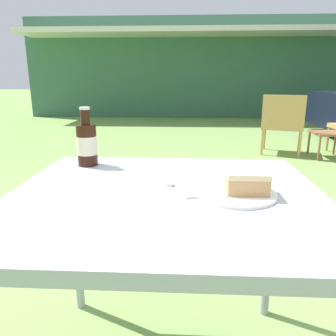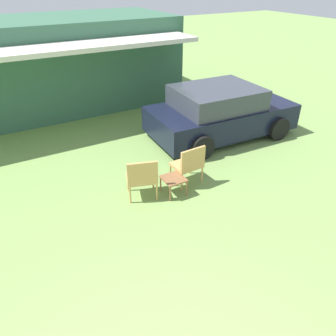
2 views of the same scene
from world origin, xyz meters
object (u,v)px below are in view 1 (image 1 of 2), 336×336
cake_on_plate (242,187)px  wicker_chair_cushioned (283,122)px  garden_side_table (329,135)px  cola_bottle_near (87,144)px  patio_table (166,211)px

cake_on_plate → wicker_chair_cushioned: bearing=72.3°
garden_side_table → cake_on_plate: bearing=-116.4°
wicker_chair_cushioned → cake_on_plate: 4.10m
cola_bottle_near → patio_table: bearing=-42.5°
patio_table → cola_bottle_near: bearing=137.5°
cola_bottle_near → cake_on_plate: bearing=-29.8°
garden_side_table → cola_bottle_near: 4.18m
garden_side_table → cake_on_plate: 4.16m
garden_side_table → cola_bottle_near: bearing=-125.5°
wicker_chair_cushioned → garden_side_table: bearing=179.9°
garden_side_table → wicker_chair_cushioned: bearing=162.2°
garden_side_table → cola_bottle_near: size_ratio=1.88×
cake_on_plate → garden_side_table: bearing=63.6°
garden_side_table → cola_bottle_near: (-2.41, -3.38, 0.53)m
patio_table → cola_bottle_near: cola_bottle_near is taller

